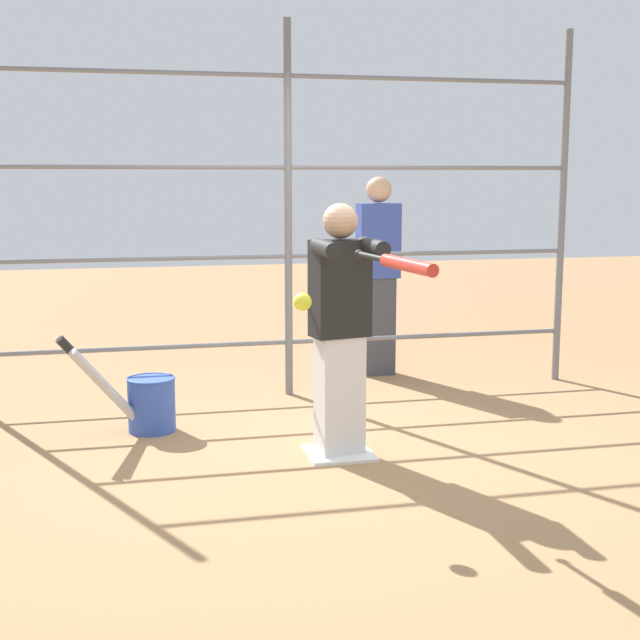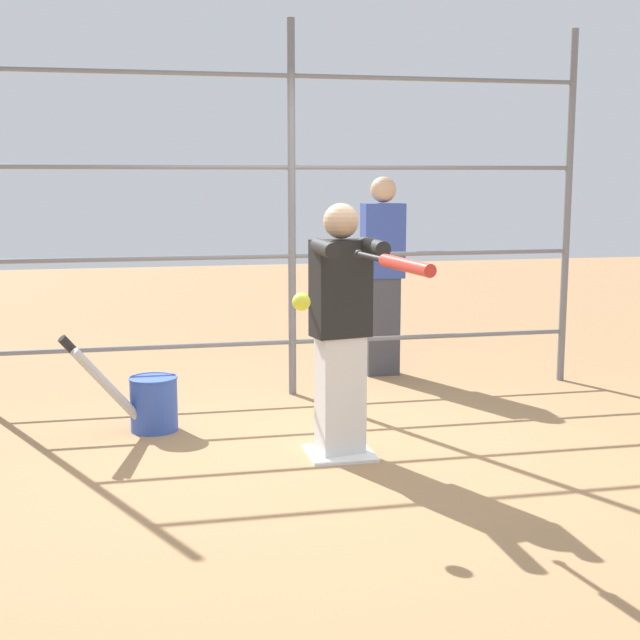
# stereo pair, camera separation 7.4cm
# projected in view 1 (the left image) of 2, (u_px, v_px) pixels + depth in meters

# --- Properties ---
(ground_plane) EXTENTS (24.00, 24.00, 0.00)m
(ground_plane) POSITION_uv_depth(u_px,v_px,m) (339.00, 455.00, 5.50)
(ground_plane) COLOR #9E754C
(home_plate) EXTENTS (0.40, 0.40, 0.02)m
(home_plate) POSITION_uv_depth(u_px,v_px,m) (339.00, 453.00, 5.49)
(home_plate) COLOR white
(home_plate) RESTS_ON ground
(fence_backstop) EXTENTS (4.66, 0.06, 2.86)m
(fence_backstop) POSITION_uv_depth(u_px,v_px,m) (288.00, 212.00, 6.81)
(fence_backstop) COLOR slate
(fence_backstop) RESTS_ON ground
(batter) EXTENTS (0.39, 0.57, 1.54)m
(batter) POSITION_uv_depth(u_px,v_px,m) (341.00, 322.00, 5.35)
(batter) COLOR silver
(batter) RESTS_ON ground
(baseball_bat_swinging) EXTENTS (0.18, 0.86, 0.07)m
(baseball_bat_swinging) POSITION_uv_depth(u_px,v_px,m) (401.00, 264.00, 4.43)
(baseball_bat_swinging) COLOR black
(softball_in_flight) EXTENTS (0.10, 0.10, 0.10)m
(softball_in_flight) POSITION_uv_depth(u_px,v_px,m) (303.00, 302.00, 4.64)
(softball_in_flight) COLOR yellow
(bat_bucket) EXTENTS (0.76, 0.50, 0.72)m
(bat_bucket) POSITION_uv_depth(u_px,v_px,m) (146.00, 402.00, 5.95)
(bat_bucket) COLOR #3351B2
(bat_bucket) RESTS_ON ground
(bystander_behind_fence) EXTENTS (0.35, 0.22, 1.70)m
(bystander_behind_fence) POSITION_uv_depth(u_px,v_px,m) (378.00, 273.00, 7.61)
(bystander_behind_fence) COLOR #3F3F47
(bystander_behind_fence) RESTS_ON ground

